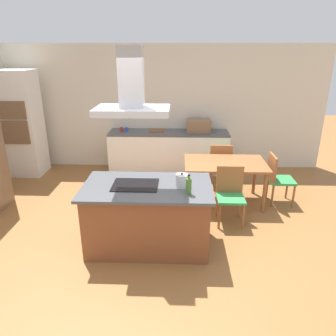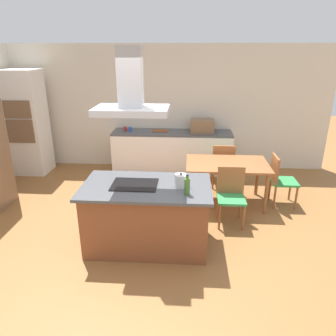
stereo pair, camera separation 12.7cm
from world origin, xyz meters
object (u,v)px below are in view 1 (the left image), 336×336
at_px(cutting_board, 157,131).
at_px(chair_at_right_end, 277,176).
at_px(wall_oven_stack, 22,124).
at_px(dining_table, 225,167).
at_px(olive_oil_bottle, 189,186).
at_px(cooktop, 135,185).
at_px(countertop_microwave, 199,126).
at_px(chair_facing_island, 230,191).
at_px(range_hood, 132,93).
at_px(coffee_mug_blue, 126,129).
at_px(coffee_mug_red, 122,129).
at_px(tea_kettle, 182,181).
at_px(chair_facing_back_wall, 220,163).

distance_m(cutting_board, chair_at_right_end, 2.73).
xyz_separation_m(cutting_board, wall_oven_stack, (-2.83, -0.28, 0.19)).
height_order(wall_oven_stack, dining_table, wall_oven_stack).
bearing_deg(chair_at_right_end, cutting_board, 144.81).
bearing_deg(olive_oil_bottle, chair_at_right_end, 45.35).
xyz_separation_m(cooktop, countertop_microwave, (0.98, 2.88, 0.13)).
bearing_deg(chair_facing_island, cutting_board, 120.18).
xyz_separation_m(countertop_microwave, dining_table, (0.39, -1.51, -0.37)).
bearing_deg(range_hood, olive_oil_bottle, -19.13).
relative_size(coffee_mug_blue, wall_oven_stack, 0.04).
distance_m(olive_oil_bottle, coffee_mug_red, 3.45).
height_order(cooktop, tea_kettle, tea_kettle).
xyz_separation_m(wall_oven_stack, chair_facing_island, (4.12, -1.94, -0.59)).
bearing_deg(coffee_mug_red, tea_kettle, -66.06).
bearing_deg(coffee_mug_blue, range_hood, -78.68).
height_order(tea_kettle, chair_at_right_end, tea_kettle).
xyz_separation_m(tea_kettle, chair_facing_island, (0.76, 0.73, -0.48)).
bearing_deg(olive_oil_bottle, coffee_mug_red, 113.70).
relative_size(cooktop, tea_kettle, 2.81).
relative_size(countertop_microwave, range_hood, 0.56).
bearing_deg(tea_kettle, coffee_mug_red, 113.94).
bearing_deg(coffee_mug_blue, chair_facing_island, -48.23).
bearing_deg(countertop_microwave, coffee_mug_red, 178.79).
height_order(olive_oil_bottle, coffee_mug_red, olive_oil_bottle).
bearing_deg(chair_facing_back_wall, wall_oven_stack, 171.61).
xyz_separation_m(chair_facing_back_wall, chair_facing_island, (0.00, -1.33, 0.00)).
bearing_deg(olive_oil_bottle, chair_facing_island, 54.41).
bearing_deg(wall_oven_stack, dining_table, -17.18).
xyz_separation_m(coffee_mug_red, range_hood, (0.69, -2.92, 1.16)).
distance_m(wall_oven_stack, chair_facing_island, 4.59).
bearing_deg(countertop_microwave, cutting_board, 176.82).
height_order(chair_at_right_end, range_hood, range_hood).
xyz_separation_m(cooktop, dining_table, (1.37, 1.37, -0.24)).
distance_m(cooktop, range_hood, 1.20).
bearing_deg(cutting_board, countertop_microwave, -3.18).
relative_size(coffee_mug_red, chair_facing_island, 0.10).
xyz_separation_m(olive_oil_bottle, coffee_mug_blue, (-1.27, 3.14, -0.07)).
relative_size(countertop_microwave, chair_facing_back_wall, 0.56).
height_order(countertop_microwave, wall_oven_stack, wall_oven_stack).
height_order(tea_kettle, coffee_mug_red, tea_kettle).
xyz_separation_m(cooktop, coffee_mug_red, (-0.69, 2.92, 0.04)).
xyz_separation_m(tea_kettle, cutting_board, (-0.53, 2.95, -0.08)).
distance_m(cooktop, countertop_microwave, 3.05).
bearing_deg(tea_kettle, chair_facing_island, 43.81).
bearing_deg(cooktop, coffee_mug_blue, 101.32).
relative_size(cooktop, chair_facing_back_wall, 0.67).
distance_m(coffee_mug_blue, chair_facing_island, 2.97).
distance_m(chair_facing_back_wall, range_hood, 2.93).
bearing_deg(coffee_mug_red, dining_table, -36.75).
xyz_separation_m(dining_table, range_hood, (-1.37, -1.37, 1.43)).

